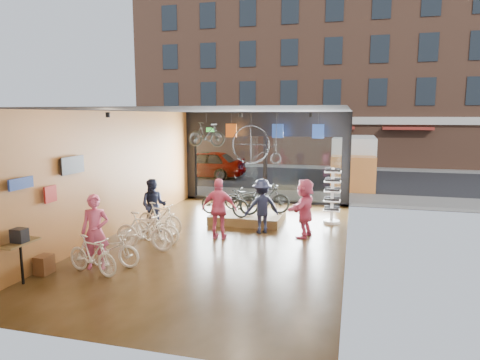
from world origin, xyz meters
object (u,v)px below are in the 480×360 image
(display_bike_left, at_px, (225,201))
(floor_bike_5, at_px, (160,218))
(street_car, at_px, (204,164))
(floor_bike_3, at_px, (144,231))
(display_bike_mid, at_px, (265,199))
(sunglasses_rack, at_px, (332,196))
(penny_farthing, at_px, (259,146))
(customer_3, at_px, (262,206))
(display_platform, at_px, (248,217))
(customer_0, at_px, (95,232))
(customer_1, at_px, (154,206))
(box_truck, at_px, (354,162))
(hung_bike, at_px, (206,134))
(floor_bike_1, at_px, (92,255))
(customer_2, at_px, (219,209))
(floor_bike_4, at_px, (157,227))
(display_bike_right, at_px, (248,197))
(customer_5, at_px, (305,208))
(floor_bike_2, at_px, (109,248))

(display_bike_left, bearing_deg, floor_bike_5, 148.75)
(street_car, relative_size, floor_bike_3, 2.75)
(display_bike_mid, height_order, sunglasses_rack, sunglasses_rack)
(display_bike_left, height_order, penny_farthing, penny_farthing)
(customer_3, height_order, sunglasses_rack, sunglasses_rack)
(floor_bike_5, relative_size, customer_3, 0.96)
(display_platform, xyz_separation_m, customer_0, (-2.43, -5.40, 0.76))
(customer_1, bearing_deg, box_truck, 46.57)
(floor_bike_3, bearing_deg, box_truck, -21.69)
(floor_bike_3, relative_size, display_bike_mid, 0.98)
(street_car, distance_m, display_platform, 10.83)
(customer_3, bearing_deg, customer_0, 23.15)
(sunglasses_rack, xyz_separation_m, hung_bike, (-4.94, 1.24, 1.97))
(floor_bike_1, bearing_deg, customer_2, -15.43)
(floor_bike_4, height_order, customer_3, customer_3)
(display_platform, bearing_deg, display_bike_right, 104.12)
(street_car, height_order, floor_bike_5, street_car)
(customer_0, bearing_deg, customer_5, 23.84)
(floor_bike_1, distance_m, floor_bike_2, 0.62)
(customer_1, bearing_deg, sunglasses_rack, 11.87)
(customer_0, xyz_separation_m, customer_1, (-0.12, 3.34, -0.06))
(box_truck, distance_m, customer_0, 15.17)
(floor_bike_5, bearing_deg, customer_1, 74.45)
(display_platform, height_order, penny_farthing, penny_farthing)
(floor_bike_4, distance_m, customer_0, 2.51)
(floor_bike_4, bearing_deg, display_bike_mid, -27.40)
(display_bike_left, relative_size, customer_0, 1.02)
(customer_5, relative_size, penny_farthing, 0.95)
(display_bike_mid, bearing_deg, penny_farthing, -9.01)
(floor_bike_4, bearing_deg, sunglasses_rack, -39.63)
(floor_bike_1, distance_m, customer_2, 4.06)
(floor_bike_1, xyz_separation_m, floor_bike_3, (0.32, 1.96, 0.07))
(street_car, bearing_deg, customer_5, 33.18)
(street_car, distance_m, floor_bike_4, 12.90)
(floor_bike_3, xyz_separation_m, floor_bike_4, (-0.01, 0.81, -0.10))
(customer_2, bearing_deg, box_truck, -110.47)
(customer_0, relative_size, sunglasses_rack, 0.95)
(floor_bike_3, relative_size, display_platform, 0.73)
(floor_bike_1, height_order, customer_1, customer_1)
(floor_bike_4, xyz_separation_m, hung_bike, (-0.12, 4.74, 2.50))
(display_bike_right, relative_size, hung_bike, 1.06)
(box_truck, bearing_deg, floor_bike_5, -118.30)
(street_car, relative_size, customer_3, 2.84)
(display_bike_mid, relative_size, sunglasses_rack, 0.93)
(floor_bike_5, distance_m, display_bike_left, 2.32)
(floor_bike_3, distance_m, display_bike_left, 3.50)
(floor_bike_5, height_order, penny_farthing, penny_farthing)
(display_bike_right, xyz_separation_m, penny_farthing, (0.09, 1.34, 1.76))
(box_truck, relative_size, customer_3, 3.78)
(display_bike_right, bearing_deg, floor_bike_5, 119.00)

